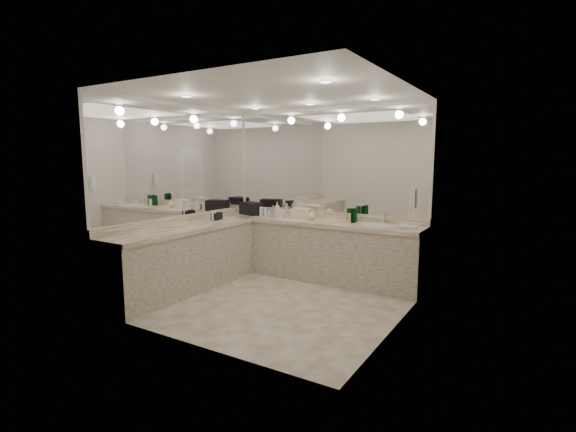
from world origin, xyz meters
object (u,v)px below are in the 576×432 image
Objects in this scene: soap_bottle_a at (277,209)px; black_toiletry_bag at (251,208)px; hand_towel at (408,227)px; soap_bottle_c at (312,215)px; wall_phone at (413,198)px; sink at (378,226)px; soap_bottle_b at (282,212)px; cream_cosmetic_case at (301,213)px.

black_toiletry_bag is at bearing -176.08° from soap_bottle_a.
hand_towel is 1.47m from soap_bottle_c.
soap_bottle_c is (-1.64, 0.49, -0.37)m from wall_phone.
soap_bottle_b is (-1.54, -0.07, 0.09)m from sink.
cream_cosmetic_case is at bearing 23.57° from soap_bottle_b.
wall_phone reaches higher than hand_towel.
hand_towel is at bearing -17.09° from cream_cosmetic_case.
soap_bottle_a reaches higher than soap_bottle_c.
soap_bottle_a reaches higher than cream_cosmetic_case.
sink is at bearing -0.61° from soap_bottle_a.
soap_bottle_a is at bearing 167.23° from wall_phone.
soap_bottle_c is (0.22, -0.07, -0.00)m from cream_cosmetic_case.
hand_towel is 2.11m from soap_bottle_a.
wall_phone is 2.84m from black_toiletry_bag.
sink is 0.43m from hand_towel.
sink is at bearing 0.77° from soap_bottle_c.
black_toiletry_bag reaches higher than hand_towel.
soap_bottle_b is (-1.97, -0.03, 0.07)m from hand_towel.
hand_towel is 1.97m from soap_bottle_b.
soap_bottle_a reaches higher than sink.
black_toiletry_bag is at bearing 170.36° from cream_cosmetic_case.
sink is at bearing 140.43° from wall_phone.
soap_bottle_a is (0.50, 0.03, 0.01)m from black_toiletry_bag.
soap_bottle_b reaches higher than hand_towel.
hand_towel is (1.69, -0.09, -0.06)m from cream_cosmetic_case.
soap_bottle_c is at bearing -179.23° from sink.
wall_phone is at bearing -12.77° from soap_bottle_a.
hand_towel reaches higher than sink.
soap_bottle_a is 0.65m from soap_bottle_c.
soap_bottle_b is at bearing -4.49° from black_toiletry_bag.
soap_bottle_b is (-2.14, 0.43, -0.37)m from wall_phone.
soap_bottle_b reaches higher than cream_cosmetic_case.
sink is at bearing -16.61° from cream_cosmetic_case.
wall_phone is at bearing -69.38° from hand_towel.
black_toiletry_bag is at bearing 175.51° from soap_bottle_b.
cream_cosmetic_case is 0.23m from soap_bottle_c.
hand_towel is (-0.18, 0.47, -0.43)m from wall_phone.
soap_bottle_a is at bearing 178.61° from hand_towel.
wall_phone is 0.84× the size of cream_cosmetic_case.
hand_towel is at bearing -0.76° from soap_bottle_c.
wall_phone is 1.10× the size of hand_towel.
soap_bottle_b is at bearing -30.64° from soap_bottle_a.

